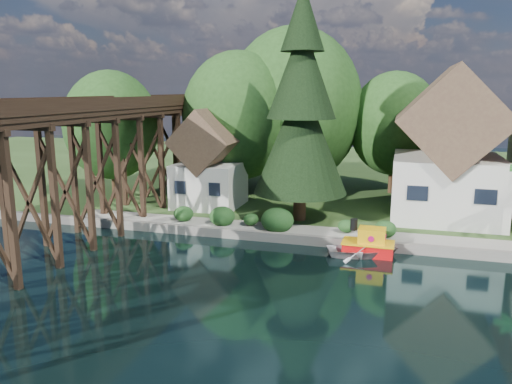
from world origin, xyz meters
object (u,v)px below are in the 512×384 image
at_px(conifer, 301,110).
at_px(tugboat, 369,244).
at_px(trestle_bridge, 83,159).
at_px(house_left, 448,155).
at_px(boat_white_a, 363,248).
at_px(shed, 209,165).

bearing_deg(conifer, tugboat, -44.28).
relative_size(conifer, tugboat, 5.29).
bearing_deg(trestle_bridge, tugboat, 5.95).
xyz_separation_m(house_left, boat_white_a, (-5.16, -9.14, -4.70)).
bearing_deg(conifer, house_left, 20.53).
bearing_deg(tugboat, house_left, 61.47).
distance_m(house_left, tugboat, 11.11).
bearing_deg(tugboat, shed, 150.50).
height_order(tugboat, boat_white_a, tugboat).
height_order(trestle_bridge, boat_white_a, trestle_bridge).
bearing_deg(house_left, conifer, -159.47).
xyz_separation_m(trestle_bridge, tugboat, (18.14, 1.89, -4.69)).
distance_m(shed, tugboat, 15.43).
distance_m(trestle_bridge, house_left, 25.42).
height_order(shed, conifer, conifer).
bearing_deg(shed, tugboat, -29.50).
height_order(house_left, shed, house_left).
distance_m(trestle_bridge, conifer, 14.97).
xyz_separation_m(tugboat, boat_white_a, (-0.30, -0.21, -0.22)).
relative_size(trestle_bridge, tugboat, 14.32).
xyz_separation_m(trestle_bridge, boat_white_a, (17.84, 1.68, -4.91)).
bearing_deg(tugboat, conifer, 135.72).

